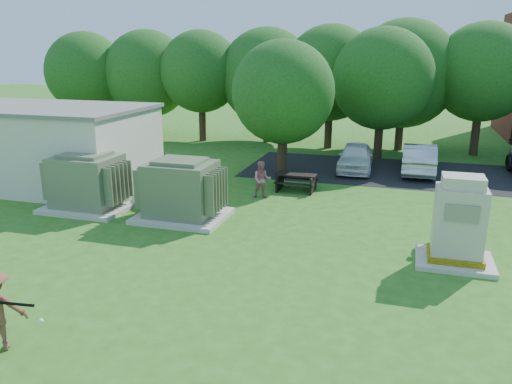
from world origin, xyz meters
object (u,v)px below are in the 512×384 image
(person_by_generator, at_px, (447,213))
(person_at_picnic, at_px, (262,180))
(transformer_left, at_px, (88,183))
(car_silver_a, at_px, (419,158))
(transformer_right, at_px, (181,191))
(car_white, at_px, (355,157))
(picnic_table, at_px, (296,180))
(generator_cabinet, at_px, (458,226))

(person_by_generator, height_order, person_at_picnic, person_by_generator)
(transformer_left, bearing_deg, car_silver_a, 38.54)
(transformer_right, distance_m, car_white, 10.14)
(transformer_left, xyz_separation_m, transformer_right, (3.70, 0.00, 0.00))
(person_at_picnic, relative_size, car_silver_a, 0.35)
(person_at_picnic, bearing_deg, picnic_table, 38.47)
(car_silver_a, bearing_deg, generator_cabinet, 95.16)
(transformer_left, relative_size, person_at_picnic, 2.04)
(picnic_table, relative_size, person_by_generator, 0.92)
(person_by_generator, bearing_deg, car_silver_a, -53.98)
(transformer_left, distance_m, picnic_table, 8.13)
(transformer_right, distance_m, person_by_generator, 8.54)
(transformer_left, height_order, picnic_table, transformer_left)
(person_by_generator, bearing_deg, generator_cabinet, 127.07)
(picnic_table, bearing_deg, transformer_right, -123.33)
(generator_cabinet, distance_m, person_at_picnic, 8.08)
(transformer_right, relative_size, generator_cabinet, 1.22)
(transformer_right, distance_m, person_at_picnic, 3.68)
(transformer_left, height_order, person_by_generator, transformer_left)
(picnic_table, bearing_deg, transformer_left, -145.71)
(transformer_left, distance_m, generator_cabinet, 12.46)
(transformer_right, relative_size, car_silver_a, 0.71)
(transformer_left, distance_m, person_by_generator, 12.23)
(transformer_left, bearing_deg, transformer_right, 0.00)
(transformer_right, xyz_separation_m, person_at_picnic, (1.95, 3.12, -0.24))
(picnic_table, xyz_separation_m, person_at_picnic, (-1.06, -1.46, 0.30))
(transformer_left, distance_m, car_silver_a, 14.79)
(picnic_table, bearing_deg, car_silver_a, 43.69)
(transformer_left, height_order, transformer_right, same)
(picnic_table, relative_size, person_at_picnic, 1.11)
(generator_cabinet, bearing_deg, car_silver_a, 94.45)
(car_silver_a, bearing_deg, person_by_generator, 95.00)
(transformer_left, xyz_separation_m, person_by_generator, (12.23, 0.32, -0.09))
(person_at_picnic, xyz_separation_m, car_white, (3.00, 5.73, -0.07))
(generator_cabinet, height_order, picnic_table, generator_cabinet)
(generator_cabinet, relative_size, car_white, 0.63)
(generator_cabinet, bearing_deg, transformer_right, 171.26)
(transformer_right, relative_size, person_at_picnic, 2.04)
(car_silver_a, bearing_deg, person_at_picnic, 46.59)
(person_at_picnic, bearing_deg, person_by_generator, -38.60)
(transformer_right, height_order, generator_cabinet, generator_cabinet)
(transformer_right, relative_size, car_white, 0.77)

